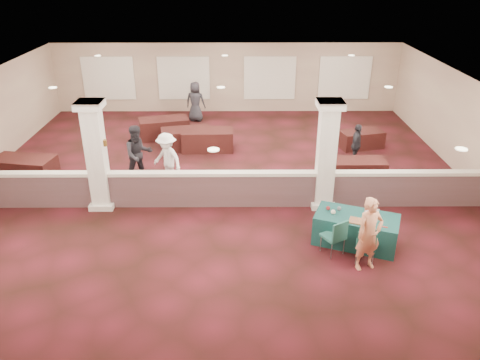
{
  "coord_description": "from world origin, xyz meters",
  "views": [
    {
      "loc": [
        0.48,
        -13.74,
        6.67
      ],
      "look_at": [
        0.55,
        -2.0,
        1.08
      ],
      "focal_mm": 35.0,
      "sensor_mm": 36.0,
      "label": 1
    }
  ],
  "objects_px": {
    "attendee_b": "(167,159)",
    "attendee_a": "(138,154)",
    "far_table_front_center": "(208,140)",
    "woman": "(369,234)",
    "attendee_d": "(195,102)",
    "near_table": "(356,230)",
    "conf_chair_main": "(366,244)",
    "conf_chair_side": "(336,235)",
    "far_table_front_right": "(358,170)",
    "far_table_back_center": "(187,138)",
    "far_table_back_right": "(361,139)",
    "attendee_c": "(356,145)",
    "far_table_front_left": "(25,169)",
    "far_table_back_left": "(164,128)"
  },
  "relations": [
    {
      "from": "attendee_c",
      "to": "conf_chair_side",
      "type": "bearing_deg",
      "value": -171.35
    },
    {
      "from": "conf_chair_side",
      "to": "far_table_back_center",
      "type": "distance_m",
      "value": 8.45
    },
    {
      "from": "far_table_front_center",
      "to": "attendee_d",
      "type": "distance_m",
      "value": 3.65
    },
    {
      "from": "far_table_front_right",
      "to": "attendee_b",
      "type": "distance_m",
      "value": 6.26
    },
    {
      "from": "conf_chair_main",
      "to": "far_table_back_center",
      "type": "xyz_separation_m",
      "value": [
        -4.99,
        7.62,
        -0.16
      ]
    },
    {
      "from": "woman",
      "to": "far_table_front_right",
      "type": "distance_m",
      "value": 5.0
    },
    {
      "from": "far_table_front_left",
      "to": "attendee_d",
      "type": "relative_size",
      "value": 1.1
    },
    {
      "from": "woman",
      "to": "far_table_front_left",
      "type": "distance_m",
      "value": 11.15
    },
    {
      "from": "conf_chair_side",
      "to": "far_table_front_right",
      "type": "xyz_separation_m",
      "value": [
        1.59,
        4.35,
        -0.23
      ]
    },
    {
      "from": "far_table_back_center",
      "to": "far_table_back_right",
      "type": "xyz_separation_m",
      "value": [
        6.73,
        0.0,
        -0.05
      ]
    },
    {
      "from": "far_table_front_center",
      "to": "far_table_back_left",
      "type": "distance_m",
      "value": 2.32
    },
    {
      "from": "far_table_front_left",
      "to": "attendee_a",
      "type": "relative_size",
      "value": 1.02
    },
    {
      "from": "far_table_front_center",
      "to": "attendee_c",
      "type": "distance_m",
      "value": 5.51
    },
    {
      "from": "near_table",
      "to": "conf_chair_main",
      "type": "distance_m",
      "value": 0.9
    },
    {
      "from": "far_table_front_left",
      "to": "attendee_d",
      "type": "bearing_deg",
      "value": 50.6
    },
    {
      "from": "far_table_back_right",
      "to": "attendee_c",
      "type": "relative_size",
      "value": 1.08
    },
    {
      "from": "far_table_front_left",
      "to": "attendee_b",
      "type": "distance_m",
      "value": 4.78
    },
    {
      "from": "attendee_b",
      "to": "attendee_c",
      "type": "height_order",
      "value": "attendee_b"
    },
    {
      "from": "conf_chair_side",
      "to": "far_table_back_center",
      "type": "xyz_separation_m",
      "value": [
        -4.34,
        7.25,
        -0.19
      ]
    },
    {
      "from": "far_table_front_left",
      "to": "attendee_a",
      "type": "bearing_deg",
      "value": -1.51
    },
    {
      "from": "far_table_front_left",
      "to": "far_table_back_center",
      "type": "distance_m",
      "value": 5.81
    },
    {
      "from": "far_table_front_right",
      "to": "far_table_back_center",
      "type": "height_order",
      "value": "far_table_back_center"
    },
    {
      "from": "attendee_b",
      "to": "woman",
      "type": "bearing_deg",
      "value": -3.77
    },
    {
      "from": "near_table",
      "to": "conf_chair_main",
      "type": "relative_size",
      "value": 2.24
    },
    {
      "from": "attendee_b",
      "to": "attendee_d",
      "type": "xyz_separation_m",
      "value": [
        0.38,
        6.54,
        0.02
      ]
    },
    {
      "from": "far_table_front_center",
      "to": "attendee_d",
      "type": "relative_size",
      "value": 1.09
    },
    {
      "from": "far_table_front_left",
      "to": "attendee_d",
      "type": "height_order",
      "value": "attendee_d"
    },
    {
      "from": "far_table_back_left",
      "to": "attendee_b",
      "type": "distance_m",
      "value": 4.49
    },
    {
      "from": "conf_chair_main",
      "to": "attendee_c",
      "type": "distance_m",
      "value": 6.03
    },
    {
      "from": "attendee_d",
      "to": "near_table",
      "type": "bearing_deg",
      "value": 126.83
    },
    {
      "from": "far_table_back_left",
      "to": "attendee_a",
      "type": "bearing_deg",
      "value": -92.76
    },
    {
      "from": "near_table",
      "to": "attendee_d",
      "type": "height_order",
      "value": "attendee_d"
    },
    {
      "from": "conf_chair_side",
      "to": "attendee_a",
      "type": "bearing_deg",
      "value": 111.81
    },
    {
      "from": "conf_chair_side",
      "to": "woman",
      "type": "relative_size",
      "value": 0.53
    },
    {
      "from": "conf_chair_side",
      "to": "attendee_a",
      "type": "distance_m",
      "value": 7.03
    },
    {
      "from": "woman",
      "to": "attendee_a",
      "type": "bearing_deg",
      "value": 123.12
    },
    {
      "from": "far_table_back_right",
      "to": "near_table",
      "type": "bearing_deg",
      "value": -104.72
    },
    {
      "from": "far_table_front_right",
      "to": "far_table_back_center",
      "type": "distance_m",
      "value": 6.61
    },
    {
      "from": "attendee_b",
      "to": "conf_chair_side",
      "type": "bearing_deg",
      "value": -3.91
    },
    {
      "from": "attendee_b",
      "to": "attendee_a",
      "type": "bearing_deg",
      "value": -154.72
    },
    {
      "from": "far_table_front_left",
      "to": "attendee_c",
      "type": "bearing_deg",
      "value": 6.15
    },
    {
      "from": "woman",
      "to": "attendee_d",
      "type": "xyz_separation_m",
      "value": [
        -4.89,
        11.12,
        -0.03
      ]
    },
    {
      "from": "far_table_back_right",
      "to": "attendee_c",
      "type": "xyz_separation_m",
      "value": [
        -0.63,
        -1.7,
        0.42
      ]
    },
    {
      "from": "attendee_a",
      "to": "attendee_c",
      "type": "distance_m",
      "value": 7.46
    },
    {
      "from": "far_table_front_left",
      "to": "far_table_back_right",
      "type": "bearing_deg",
      "value": 13.84
    },
    {
      "from": "far_table_front_center",
      "to": "far_table_back_right",
      "type": "height_order",
      "value": "far_table_front_center"
    },
    {
      "from": "far_table_back_right",
      "to": "attendee_b",
      "type": "relative_size",
      "value": 0.94
    },
    {
      "from": "conf_chair_main",
      "to": "far_table_back_center",
      "type": "relative_size",
      "value": 0.49
    },
    {
      "from": "far_table_front_center",
      "to": "far_table_back_right",
      "type": "relative_size",
      "value": 1.19
    },
    {
      "from": "far_table_front_center",
      "to": "woman",
      "type": "bearing_deg",
      "value": -61.22
    }
  ]
}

